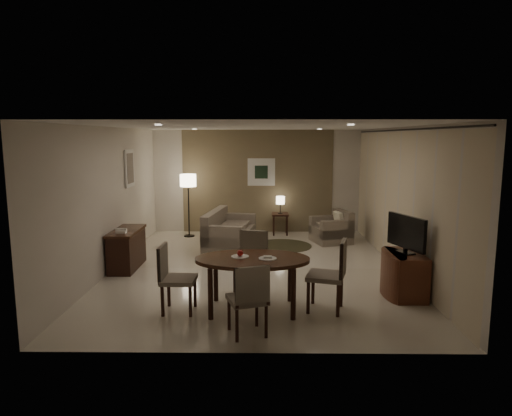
{
  "coord_description": "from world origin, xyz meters",
  "views": [
    {
      "loc": [
        0.11,
        -8.53,
        2.51
      ],
      "look_at": [
        0.0,
        0.2,
        1.15
      ],
      "focal_mm": 32.0,
      "sensor_mm": 36.0,
      "label": 1
    }
  ],
  "objects_px": {
    "tv_cabinet": "(405,274)",
    "side_table": "(280,224)",
    "sofa": "(230,229)",
    "chair_right": "(325,275)",
    "chair_far": "(250,264)",
    "dining_table": "(252,284)",
    "chair_left": "(179,279)",
    "armchair": "(331,227)",
    "console_desk": "(127,249)",
    "floor_lamp": "(189,206)",
    "chair_near": "(247,298)"
  },
  "relations": [
    {
      "from": "chair_far",
      "to": "floor_lamp",
      "type": "distance_m",
      "value": 4.66
    },
    {
      "from": "tv_cabinet",
      "to": "chair_far",
      "type": "height_order",
      "value": "chair_far"
    },
    {
      "from": "chair_left",
      "to": "side_table",
      "type": "distance_m",
      "value": 5.62
    },
    {
      "from": "dining_table",
      "to": "tv_cabinet",
      "type": "bearing_deg",
      "value": 14.66
    },
    {
      "from": "side_table",
      "to": "floor_lamp",
      "type": "height_order",
      "value": "floor_lamp"
    },
    {
      "from": "dining_table",
      "to": "chair_left",
      "type": "height_order",
      "value": "chair_left"
    },
    {
      "from": "chair_near",
      "to": "chair_right",
      "type": "xyz_separation_m",
      "value": [
        1.11,
        0.83,
        0.05
      ]
    },
    {
      "from": "chair_right",
      "to": "floor_lamp",
      "type": "bearing_deg",
      "value": -135.18
    },
    {
      "from": "chair_right",
      "to": "side_table",
      "type": "height_order",
      "value": "chair_right"
    },
    {
      "from": "dining_table",
      "to": "chair_right",
      "type": "distance_m",
      "value": 1.07
    },
    {
      "from": "tv_cabinet",
      "to": "floor_lamp",
      "type": "height_order",
      "value": "floor_lamp"
    },
    {
      "from": "armchair",
      "to": "floor_lamp",
      "type": "distance_m",
      "value": 3.6
    },
    {
      "from": "chair_far",
      "to": "chair_right",
      "type": "xyz_separation_m",
      "value": [
        1.11,
        -0.64,
        0.02
      ]
    },
    {
      "from": "tv_cabinet",
      "to": "sofa",
      "type": "bearing_deg",
      "value": 133.52
    },
    {
      "from": "tv_cabinet",
      "to": "chair_far",
      "type": "bearing_deg",
      "value": 179.79
    },
    {
      "from": "armchair",
      "to": "chair_left",
      "type": "bearing_deg",
      "value": -48.69
    },
    {
      "from": "tv_cabinet",
      "to": "side_table",
      "type": "xyz_separation_m",
      "value": [
        -1.81,
        4.64,
        -0.08
      ]
    },
    {
      "from": "chair_left",
      "to": "armchair",
      "type": "height_order",
      "value": "chair_left"
    },
    {
      "from": "dining_table",
      "to": "console_desk",
      "type": "bearing_deg",
      "value": 139.13
    },
    {
      "from": "sofa",
      "to": "console_desk",
      "type": "bearing_deg",
      "value": 140.24
    },
    {
      "from": "dining_table",
      "to": "side_table",
      "type": "relative_size",
      "value": 3.05
    },
    {
      "from": "console_desk",
      "to": "dining_table",
      "type": "bearing_deg",
      "value": -40.87
    },
    {
      "from": "sofa",
      "to": "floor_lamp",
      "type": "distance_m",
      "value": 1.68
    },
    {
      "from": "chair_near",
      "to": "chair_far",
      "type": "height_order",
      "value": "chair_far"
    },
    {
      "from": "dining_table",
      "to": "chair_far",
      "type": "height_order",
      "value": "chair_far"
    },
    {
      "from": "sofa",
      "to": "chair_right",
      "type": "bearing_deg",
      "value": -147.89
    },
    {
      "from": "console_desk",
      "to": "chair_right",
      "type": "bearing_deg",
      "value": -31.12
    },
    {
      "from": "side_table",
      "to": "sofa",
      "type": "bearing_deg",
      "value": -129.22
    },
    {
      "from": "armchair",
      "to": "floor_lamp",
      "type": "height_order",
      "value": "floor_lamp"
    },
    {
      "from": "chair_left",
      "to": "floor_lamp",
      "type": "xyz_separation_m",
      "value": [
        -0.66,
        5.06,
        0.3
      ]
    },
    {
      "from": "side_table",
      "to": "chair_left",
      "type": "bearing_deg",
      "value": -107.41
    },
    {
      "from": "dining_table",
      "to": "sofa",
      "type": "bearing_deg",
      "value": 98.74
    },
    {
      "from": "chair_left",
      "to": "sofa",
      "type": "xyz_separation_m",
      "value": [
        0.48,
        3.88,
        -0.07
      ]
    },
    {
      "from": "console_desk",
      "to": "chair_near",
      "type": "xyz_separation_m",
      "value": [
        2.42,
        -2.96,
        0.1
      ]
    },
    {
      "from": "console_desk",
      "to": "sofa",
      "type": "bearing_deg",
      "value": 41.57
    },
    {
      "from": "chair_right",
      "to": "sofa",
      "type": "distance_m",
      "value": 4.14
    },
    {
      "from": "tv_cabinet",
      "to": "chair_near",
      "type": "relative_size",
      "value": 0.95
    },
    {
      "from": "console_desk",
      "to": "chair_right",
      "type": "relative_size",
      "value": 1.14
    },
    {
      "from": "tv_cabinet",
      "to": "dining_table",
      "type": "bearing_deg",
      "value": -165.34
    },
    {
      "from": "dining_table",
      "to": "sofa",
      "type": "height_order",
      "value": "sofa"
    },
    {
      "from": "chair_right",
      "to": "side_table",
      "type": "relative_size",
      "value": 1.93
    },
    {
      "from": "tv_cabinet",
      "to": "chair_left",
      "type": "xyz_separation_m",
      "value": [
        -3.48,
        -0.71,
        0.14
      ]
    },
    {
      "from": "sofa",
      "to": "floor_lamp",
      "type": "height_order",
      "value": "floor_lamp"
    },
    {
      "from": "dining_table",
      "to": "chair_near",
      "type": "relative_size",
      "value": 1.75
    },
    {
      "from": "chair_far",
      "to": "chair_near",
      "type": "bearing_deg",
      "value": -77.22
    },
    {
      "from": "chair_left",
      "to": "armchair",
      "type": "relative_size",
      "value": 1.15
    },
    {
      "from": "tv_cabinet",
      "to": "side_table",
      "type": "height_order",
      "value": "tv_cabinet"
    },
    {
      "from": "chair_far",
      "to": "side_table",
      "type": "relative_size",
      "value": 1.85
    },
    {
      "from": "console_desk",
      "to": "chair_near",
      "type": "relative_size",
      "value": 1.26
    },
    {
      "from": "dining_table",
      "to": "chair_right",
      "type": "bearing_deg",
      "value": 0.23
    }
  ]
}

